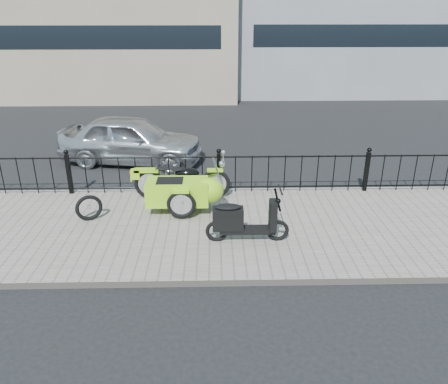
{
  "coord_description": "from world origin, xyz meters",
  "views": [
    {
      "loc": [
        -0.11,
        -8.33,
        4.16
      ],
      "look_at": [
        0.09,
        -0.1,
        0.7
      ],
      "focal_mm": 35.0,
      "sensor_mm": 36.0,
      "label": 1
    }
  ],
  "objects_px": {
    "scooter": "(242,221)",
    "sedan_car": "(131,140)",
    "motorcycle_sidecar": "(186,189)",
    "spare_tire": "(89,208)"
  },
  "relations": [
    {
      "from": "motorcycle_sidecar",
      "to": "spare_tire",
      "type": "height_order",
      "value": "motorcycle_sidecar"
    },
    {
      "from": "scooter",
      "to": "sedan_car",
      "type": "distance_m",
      "value": 5.73
    },
    {
      "from": "scooter",
      "to": "spare_tire",
      "type": "bearing_deg",
      "value": 162.9
    },
    {
      "from": "motorcycle_sidecar",
      "to": "sedan_car",
      "type": "bearing_deg",
      "value": 116.67
    },
    {
      "from": "spare_tire",
      "to": "sedan_car",
      "type": "bearing_deg",
      "value": 87.11
    },
    {
      "from": "scooter",
      "to": "spare_tire",
      "type": "distance_m",
      "value": 3.22
    },
    {
      "from": "scooter",
      "to": "spare_tire",
      "type": "relative_size",
      "value": 2.82
    },
    {
      "from": "motorcycle_sidecar",
      "to": "scooter",
      "type": "bearing_deg",
      "value": -52.61
    },
    {
      "from": "spare_tire",
      "to": "sedan_car",
      "type": "xyz_separation_m",
      "value": [
        0.2,
        4.02,
        0.29
      ]
    },
    {
      "from": "spare_tire",
      "to": "scooter",
      "type": "bearing_deg",
      "value": -17.1
    }
  ]
}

